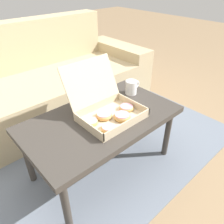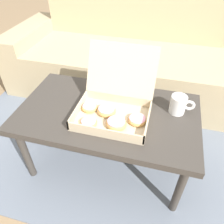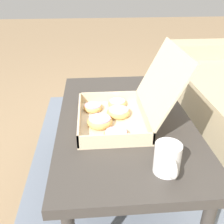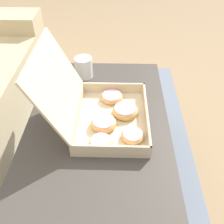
% 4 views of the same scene
% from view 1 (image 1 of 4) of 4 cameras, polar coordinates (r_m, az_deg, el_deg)
% --- Properties ---
extents(ground_plane, '(12.00, 12.00, 0.00)m').
position_cam_1_polar(ground_plane, '(1.83, -5.45, -11.36)').
color(ground_plane, '#937756').
extents(area_rug, '(2.46, 1.97, 0.01)m').
position_cam_1_polar(area_rug, '(2.02, -10.70, -6.67)').
color(area_rug, slate).
rests_on(area_rug, ground_plane).
extents(couch, '(2.34, 0.87, 0.89)m').
position_cam_1_polar(couch, '(2.28, -18.89, 5.70)').
color(couch, tan).
rests_on(couch, ground_plane).
extents(coffee_table, '(1.03, 0.60, 0.47)m').
position_cam_1_polar(coffee_table, '(1.47, -2.74, -2.82)').
color(coffee_table, '#3D3833').
rests_on(coffee_table, ground_plane).
extents(pastry_box, '(0.40, 0.43, 0.33)m').
position_cam_1_polar(pastry_box, '(1.42, -1.18, 0.83)').
color(pastry_box, beige).
rests_on(pastry_box, coffee_table).
extents(coffee_mug, '(0.14, 0.09, 0.11)m').
position_cam_1_polar(coffee_mug, '(1.70, 5.12, 6.50)').
color(coffee_mug, white).
rests_on(coffee_mug, coffee_table).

